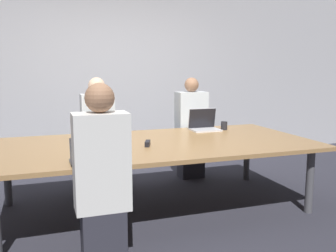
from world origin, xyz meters
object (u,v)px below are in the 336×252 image
at_px(person_far_midleft, 98,134).
at_px(stapler, 148,143).
at_px(person_far_right, 191,130).
at_px(person_near_left, 102,180).
at_px(laptop_far_right, 204,124).
at_px(laptop_near_left, 91,156).
at_px(cup_near_left, 123,157).
at_px(laptop_far_midleft, 101,129).
at_px(cup_far_right, 224,126).

relative_size(person_far_midleft, stapler, 8.83).
xyz_separation_m(person_far_right, person_near_left, (-1.52, -1.96, 0.02)).
xyz_separation_m(laptop_far_right, person_far_right, (0.01, 0.42, -0.14)).
distance_m(laptop_far_right, person_near_left, 2.16).
xyz_separation_m(laptop_near_left, stapler, (0.63, 0.52, -0.04)).
height_order(cup_near_left, stapler, cup_near_left).
xyz_separation_m(laptop_near_left, person_far_midleft, (0.30, 1.64, -0.12)).
height_order(person_near_left, cup_near_left, person_near_left).
relative_size(laptop_near_left, laptop_far_midleft, 1.01).
xyz_separation_m(cup_far_right, cup_near_left, (-1.54, -1.16, -0.01)).
bearing_deg(person_near_left, stapler, -124.88).
relative_size(person_far_right, cup_far_right, 13.08).
height_order(laptop_near_left, laptop_far_midleft, laptop_far_midleft).
height_order(laptop_far_right, laptop_far_midleft, laptop_far_right).
xyz_separation_m(person_far_right, person_far_midleft, (-1.26, 0.00, 0.01)).
bearing_deg(person_far_midleft, person_far_right, -0.10).
height_order(laptop_far_midleft, stapler, laptop_far_midleft).
xyz_separation_m(cup_far_right, laptop_far_midleft, (-1.51, 0.17, 0.02)).
xyz_separation_m(laptop_far_right, person_far_midleft, (-1.25, 0.43, -0.13)).
bearing_deg(person_near_left, person_far_right, -127.79).
bearing_deg(stapler, laptop_far_right, 58.36).
bearing_deg(laptop_near_left, person_near_left, 96.32).
bearing_deg(person_near_left, laptop_far_midleft, -98.83).
height_order(person_near_left, stapler, person_near_left).
xyz_separation_m(person_far_midleft, stapler, (0.33, -1.12, 0.08)).
distance_m(laptop_far_right, person_far_midleft, 1.33).
distance_m(cup_near_left, stapler, 0.64).
distance_m(cup_far_right, cup_near_left, 1.93).
xyz_separation_m(laptop_far_right, laptop_near_left, (-1.55, -1.22, -0.01)).
height_order(laptop_far_right, laptop_near_left, laptop_far_right).
bearing_deg(stapler, person_far_midleft, 127.76).
bearing_deg(laptop_far_midleft, laptop_far_right, -4.67).
bearing_deg(cup_far_right, person_far_midleft, 161.95).
relative_size(laptop_far_right, laptop_near_left, 1.08).
bearing_deg(stapler, person_near_left, -103.37).
bearing_deg(cup_near_left, laptop_far_right, 43.54).
bearing_deg(person_near_left, cup_far_right, -140.10).
bearing_deg(person_far_midleft, cup_near_left, -91.25).
relative_size(person_near_left, stapler, 8.90).
xyz_separation_m(cup_far_right, person_near_left, (-1.77, -1.48, -0.10)).
relative_size(person_near_left, laptop_far_midleft, 4.24).
bearing_deg(laptop_far_midleft, cup_near_left, -91.15).
relative_size(cup_far_right, person_far_midleft, 0.08).
distance_m(laptop_far_right, laptop_near_left, 1.97).
distance_m(laptop_far_right, stapler, 1.16).
distance_m(person_far_right, laptop_near_left, 2.27).
relative_size(laptop_near_left, stapler, 2.12).
height_order(cup_far_right, laptop_near_left, laptop_near_left).
bearing_deg(cup_far_right, laptop_near_left, -147.40).
relative_size(laptop_far_right, stapler, 2.29).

